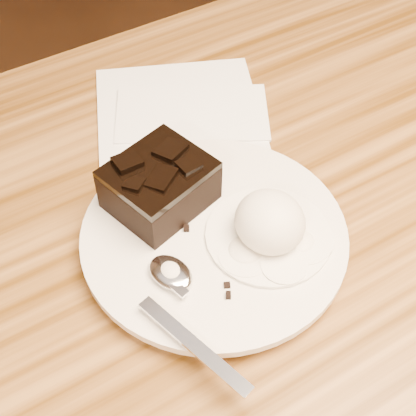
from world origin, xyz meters
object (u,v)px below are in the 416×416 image
ice_cream_scoop (270,222)px  spoon (171,274)px  brownie (160,188)px  plate (214,239)px  napkin (179,113)px

ice_cream_scoop → spoon: ice_cream_scoop is taller
brownie → ice_cream_scoop: 0.10m
plate → napkin: plate is taller
ice_cream_scoop → napkin: (0.02, 0.19, -0.04)m
plate → ice_cream_scoop: ice_cream_scoop is taller
spoon → napkin: spoon is taller
plate → ice_cream_scoop: (0.04, -0.03, 0.03)m
brownie → spoon: size_ratio=0.51×
plate → ice_cream_scoop: bearing=-38.3°
napkin → plate: bearing=-109.8°
ice_cream_scoop → brownie: bearing=125.7°
ice_cream_scoop → napkin: ice_cream_scoop is taller
plate → spoon: (-0.05, -0.02, 0.01)m
plate → spoon: size_ratio=1.41×
plate → napkin: bearing=70.2°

